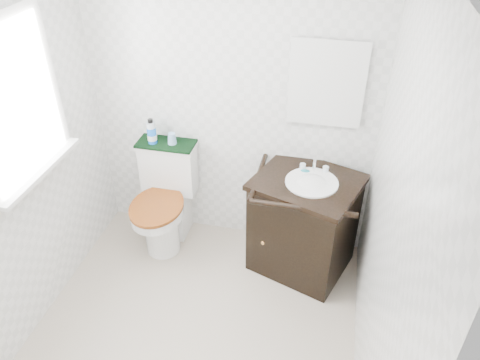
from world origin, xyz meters
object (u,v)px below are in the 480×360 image
at_px(toilet, 166,203).
at_px(vanity, 304,222).
at_px(mouthwash_bottle, 152,132).
at_px(cup, 172,138).
at_px(trash_bin, 279,236).

bearing_deg(toilet, vanity, -3.05).
relative_size(mouthwash_bottle, cup, 2.30).
bearing_deg(vanity, trash_bin, 148.96).
bearing_deg(toilet, mouthwash_bottle, 134.26).
height_order(vanity, trash_bin, vanity).
relative_size(trash_bin, mouthwash_bottle, 1.48).
xyz_separation_m(toilet, trash_bin, (0.95, 0.06, -0.22)).
distance_m(vanity, trash_bin, 0.36).
bearing_deg(trash_bin, vanity, -31.04).
height_order(toilet, cup, cup).
bearing_deg(vanity, cup, 170.37).
height_order(vanity, mouthwash_bottle, mouthwash_bottle).
relative_size(trash_bin, cup, 3.40).
bearing_deg(mouthwash_bottle, vanity, -7.47).
distance_m(toilet, mouthwash_bottle, 0.62).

